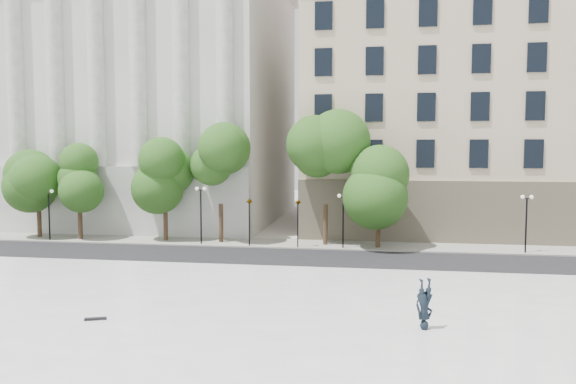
# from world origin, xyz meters

# --- Properties ---
(ground) EXTENTS (160.00, 160.00, 0.00)m
(ground) POSITION_xyz_m (0.00, 0.00, 0.00)
(ground) COLOR beige
(ground) RESTS_ON ground
(plaza) EXTENTS (44.00, 22.00, 0.45)m
(plaza) POSITION_xyz_m (0.00, 3.00, 0.23)
(plaza) COLOR white
(plaza) RESTS_ON ground
(street) EXTENTS (60.00, 8.00, 0.02)m
(street) POSITION_xyz_m (0.00, 18.00, 0.01)
(street) COLOR black
(street) RESTS_ON ground
(far_sidewalk) EXTENTS (60.00, 4.00, 0.12)m
(far_sidewalk) POSITION_xyz_m (0.00, 24.00, 0.06)
(far_sidewalk) COLOR #9F9D93
(far_sidewalk) RESTS_ON ground
(building_west) EXTENTS (31.50, 27.65, 25.60)m
(building_west) POSITION_xyz_m (-17.00, 38.57, 12.89)
(building_west) COLOR silver
(building_west) RESTS_ON ground
(building_east) EXTENTS (36.00, 26.15, 23.00)m
(building_east) POSITION_xyz_m (20.00, 38.91, 11.14)
(building_east) COLOR beige
(building_east) RESTS_ON ground
(traffic_light_west) EXTENTS (0.64, 1.96, 4.27)m
(traffic_light_west) POSITION_xyz_m (-1.25, 22.30, 3.77)
(traffic_light_west) COLOR black
(traffic_light_west) RESTS_ON ground
(traffic_light_east) EXTENTS (0.71, 1.57, 4.12)m
(traffic_light_east) POSITION_xyz_m (2.47, 22.30, 3.60)
(traffic_light_east) COLOR black
(traffic_light_east) RESTS_ON ground
(person_lying) EXTENTS (1.55, 2.13, 0.55)m
(person_lying) POSITION_xyz_m (10.10, 3.17, 0.72)
(person_lying) COLOR black
(person_lying) RESTS_ON plaza
(skateboard) EXTENTS (0.90, 0.51, 0.09)m
(skateboard) POSITION_xyz_m (-3.28, 2.32, 0.49)
(skateboard) COLOR black
(skateboard) RESTS_ON plaza
(street_trees) EXTENTS (32.00, 5.01, 8.19)m
(street_trees) POSITION_xyz_m (-3.61, 23.66, 5.16)
(street_trees) COLOR #382619
(street_trees) RESTS_ON ground
(lamp_posts) EXTENTS (37.54, 0.28, 4.55)m
(lamp_posts) POSITION_xyz_m (0.33, 22.60, 2.96)
(lamp_posts) COLOR black
(lamp_posts) RESTS_ON ground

